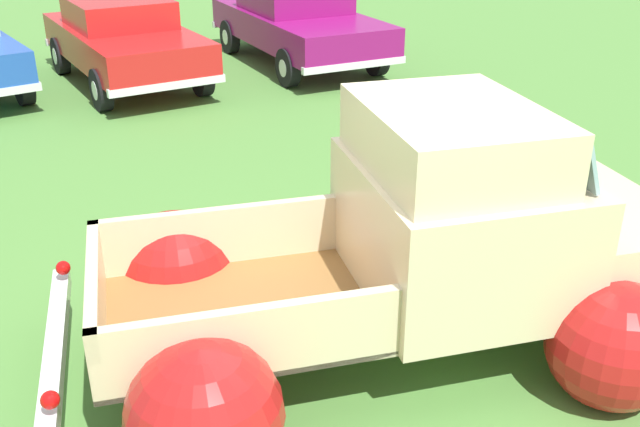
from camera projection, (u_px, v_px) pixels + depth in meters
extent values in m
plane|color=#548C3D|center=(369.00, 352.00, 5.62)|extent=(80.00, 80.00, 0.00)
cylinder|color=black|center=(492.00, 237.00, 6.56)|extent=(0.78, 0.33, 0.76)
cylinder|color=silver|center=(492.00, 237.00, 6.56)|extent=(0.37, 0.28, 0.34)
cylinder|color=black|center=(609.00, 347.00, 5.04)|extent=(0.78, 0.33, 0.76)
cylinder|color=silver|center=(609.00, 347.00, 5.04)|extent=(0.37, 0.28, 0.34)
cylinder|color=black|center=(178.00, 278.00, 5.90)|extent=(0.78, 0.33, 0.76)
cylinder|color=silver|center=(178.00, 278.00, 5.90)|extent=(0.37, 0.28, 0.34)
cylinder|color=black|center=(205.00, 418.00, 4.38)|extent=(0.78, 0.33, 0.76)
cylinder|color=silver|center=(205.00, 418.00, 4.38)|extent=(0.37, 0.28, 0.34)
sphere|color=red|center=(177.00, 268.00, 5.91)|extent=(1.09, 1.09, 0.96)
sphere|color=red|center=(205.00, 416.00, 4.31)|extent=(1.09, 1.09, 0.96)
cube|color=olive|center=(244.00, 310.00, 5.16)|extent=(2.25, 1.82, 0.04)
cube|color=beige|center=(227.00, 237.00, 5.70)|extent=(2.04, 0.37, 0.50)
cube|color=beige|center=(263.00, 341.00, 4.43)|extent=(2.04, 0.37, 0.50)
cube|color=beige|center=(377.00, 264.00, 5.30)|extent=(0.30, 1.54, 0.50)
cube|color=beige|center=(96.00, 302.00, 4.83)|extent=(0.30, 1.54, 0.50)
cube|color=beige|center=(457.00, 227.00, 5.35)|extent=(1.68, 1.89, 0.95)
cube|color=beige|center=(451.00, 138.00, 5.03)|extent=(1.36, 1.69, 0.45)
cube|color=#8CADB7|center=(535.00, 133.00, 5.19)|extent=(0.36, 1.47, 0.38)
cube|color=beige|center=(578.00, 234.00, 5.68)|extent=(1.47, 1.78, 0.55)
sphere|color=red|center=(491.00, 231.00, 6.57)|extent=(1.04, 1.04, 0.92)
sphere|color=red|center=(613.00, 344.00, 5.00)|extent=(1.04, 1.04, 0.92)
cube|color=silver|center=(55.00, 348.00, 4.89)|extent=(0.40, 1.98, 0.14)
cube|color=silver|center=(630.00, 263.00, 5.95)|extent=(0.40, 1.98, 0.14)
sphere|color=red|center=(63.00, 268.00, 5.51)|extent=(0.12, 0.12, 0.11)
sphere|color=red|center=(50.00, 400.00, 4.13)|extent=(0.12, 0.12, 0.11)
cylinder|color=black|center=(23.00, 84.00, 11.46)|extent=(0.33, 0.69, 0.66)
cylinder|color=silver|center=(23.00, 84.00, 11.46)|extent=(0.27, 0.33, 0.30)
cylinder|color=black|center=(202.00, 76.00, 11.94)|extent=(0.28, 0.68, 0.66)
cylinder|color=silver|center=(202.00, 76.00, 11.94)|extent=(0.25, 0.32, 0.30)
cylinder|color=black|center=(101.00, 90.00, 11.17)|extent=(0.28, 0.68, 0.66)
cylinder|color=silver|center=(101.00, 90.00, 11.17)|extent=(0.25, 0.32, 0.30)
cylinder|color=black|center=(148.00, 46.00, 14.02)|extent=(0.28, 0.68, 0.66)
cylinder|color=silver|center=(148.00, 46.00, 14.02)|extent=(0.25, 0.32, 0.30)
cylinder|color=black|center=(60.00, 56.00, 13.25)|extent=(0.28, 0.68, 0.66)
cylinder|color=silver|center=(60.00, 56.00, 13.25)|extent=(0.25, 0.32, 0.30)
cube|color=red|center=(125.00, 43.00, 12.43)|extent=(2.30, 4.38, 0.55)
cube|color=red|center=(119.00, 12.00, 12.35)|extent=(1.75, 1.94, 0.45)
cube|color=silver|center=(94.00, 37.00, 14.14)|extent=(1.83, 0.33, 0.12)
cube|color=silver|center=(168.00, 85.00, 10.95)|extent=(1.83, 0.33, 0.12)
cylinder|color=black|center=(377.00, 57.00, 13.14)|extent=(0.23, 0.67, 0.66)
cylinder|color=silver|center=(377.00, 57.00, 13.14)|extent=(0.23, 0.31, 0.30)
cylinder|color=black|center=(288.00, 68.00, 12.43)|extent=(0.23, 0.67, 0.66)
cylinder|color=silver|center=(288.00, 68.00, 12.43)|extent=(0.23, 0.31, 0.30)
cylinder|color=black|center=(308.00, 29.00, 15.48)|extent=(0.23, 0.67, 0.66)
cylinder|color=silver|center=(308.00, 29.00, 15.48)|extent=(0.23, 0.31, 0.30)
cylinder|color=black|center=(230.00, 37.00, 14.78)|extent=(0.23, 0.67, 0.66)
cylinder|color=silver|center=(230.00, 37.00, 14.78)|extent=(0.23, 0.31, 0.30)
cube|color=#8C1466|center=(299.00, 27.00, 13.80)|extent=(2.11, 4.61, 0.55)
cube|color=silver|center=(256.00, 21.00, 15.70)|extent=(1.94, 0.20, 0.12)
cube|color=silver|center=(355.00, 65.00, 12.11)|extent=(1.94, 0.20, 0.12)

